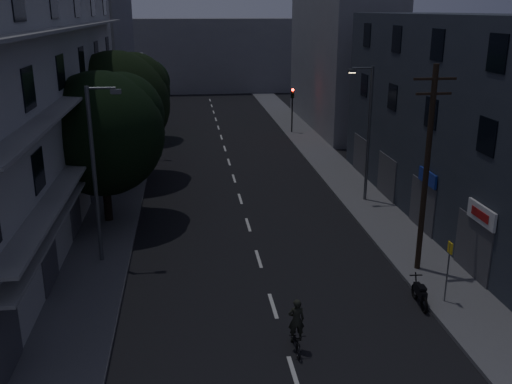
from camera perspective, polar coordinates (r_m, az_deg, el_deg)
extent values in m
plane|color=black|center=(40.16, -2.28, 1.56)|extent=(160.00, 160.00, 0.00)
cube|color=#565659|center=(40.25, -12.98, 1.26)|extent=(3.00, 90.00, 0.15)
cube|color=#565659|center=(41.40, 8.12, 2.01)|extent=(3.00, 90.00, 0.15)
cube|color=beige|center=(19.34, 3.82, -17.73)|extent=(0.15, 2.00, 0.01)
cube|color=beige|center=(23.09, 1.71, -11.30)|extent=(0.15, 2.00, 0.01)
cube|color=beige|center=(27.07, 0.26, -6.69)|extent=(0.15, 2.00, 0.01)
cube|color=beige|center=(31.19, -0.79, -3.29)|extent=(0.15, 2.00, 0.01)
cube|color=beige|center=(35.40, -1.59, -0.68)|extent=(0.15, 2.00, 0.01)
cube|color=beige|center=(39.68, -2.22, 1.37)|extent=(0.15, 2.00, 0.01)
cube|color=beige|center=(44.00, -2.72, 3.02)|extent=(0.15, 2.00, 0.01)
cube|color=beige|center=(48.35, -3.14, 4.37)|extent=(0.15, 2.00, 0.01)
cube|color=beige|center=(52.73, -3.49, 5.50)|extent=(0.15, 2.00, 0.01)
cube|color=beige|center=(57.13, -3.78, 6.45)|extent=(0.15, 2.00, 0.01)
cube|color=beige|center=(61.54, -4.04, 7.27)|extent=(0.15, 2.00, 0.01)
cube|color=beige|center=(65.96, -4.26, 7.98)|extent=(0.15, 2.00, 0.01)
cube|color=beige|center=(70.40, -4.45, 8.60)|extent=(0.15, 2.00, 0.01)
cube|color=beige|center=(74.84, -4.63, 9.14)|extent=(0.15, 2.00, 0.01)
cube|color=#B0B1AB|center=(32.92, -22.89, 9.05)|extent=(6.00, 36.00, 14.00)
cube|color=black|center=(19.73, -23.84, -11.78)|extent=(0.06, 1.60, 1.60)
cube|color=black|center=(24.94, -20.11, -5.06)|extent=(0.06, 1.60, 1.60)
cube|color=black|center=(30.45, -17.75, -0.71)|extent=(0.06, 1.60, 1.60)
cube|color=black|center=(36.12, -16.12, 2.29)|extent=(0.06, 1.60, 1.60)
cube|color=black|center=(41.87, -14.93, 4.48)|extent=(0.06, 1.60, 1.60)
cube|color=black|center=(47.69, -14.03, 6.13)|extent=(0.06, 1.60, 1.60)
cube|color=black|center=(23.94, -20.92, 2.02)|extent=(0.06, 1.60, 1.60)
cube|color=black|center=(29.64, -18.33, 5.17)|extent=(0.06, 1.60, 1.60)
cube|color=black|center=(35.43, -16.56, 7.28)|extent=(0.06, 1.60, 1.60)
cube|color=black|center=(41.29, -15.28, 8.80)|extent=(0.06, 1.60, 1.60)
cube|color=black|center=(47.18, -14.32, 9.94)|extent=(0.06, 1.60, 1.60)
cube|color=black|center=(23.34, -21.79, 9.59)|extent=(0.06, 1.60, 1.60)
cube|color=black|center=(29.15, -18.94, 11.30)|extent=(0.06, 1.60, 1.60)
cube|color=black|center=(35.03, -17.03, 12.43)|extent=(0.06, 1.60, 1.60)
cube|color=black|center=(40.94, -15.66, 13.22)|extent=(0.06, 1.60, 1.60)
cube|color=black|center=(46.87, -14.62, 13.81)|extent=(0.06, 1.60, 1.60)
cube|color=black|center=(29.02, -19.60, 17.57)|extent=(0.06, 1.60, 1.60)
cube|color=black|center=(34.91, -17.52, 17.65)|extent=(0.06, 1.60, 1.60)
cube|color=black|center=(40.84, -16.04, 17.69)|extent=(0.06, 1.60, 1.60)
cube|color=black|center=(46.79, -14.94, 17.71)|extent=(0.06, 1.60, 1.60)
cube|color=gray|center=(32.69, -16.34, 4.31)|extent=(1.00, 32.40, 0.12)
cube|color=gray|center=(32.13, -16.84, 9.86)|extent=(1.00, 32.40, 0.12)
cube|color=gray|center=(31.89, -17.37, 15.55)|extent=(1.00, 32.40, 0.12)
cube|color=gray|center=(32.91, -16.38, 2.78)|extent=(0.80, 32.40, 0.12)
cube|color=#424247|center=(20.01, -23.60, -13.28)|extent=(0.06, 2.40, 2.40)
cube|color=#424247|center=(25.17, -19.94, -6.32)|extent=(0.06, 2.40, 2.40)
cube|color=#424247|center=(30.64, -17.62, -1.77)|extent=(0.06, 2.40, 2.40)
cube|color=#424247|center=(36.27, -16.02, 1.38)|extent=(0.06, 2.40, 2.40)
cube|color=#424247|center=(42.01, -14.85, 3.68)|extent=(0.06, 2.40, 2.40)
cube|color=#424247|center=(47.81, -13.96, 5.43)|extent=(0.06, 2.40, 2.40)
cube|color=#292F38|center=(31.85, 21.61, 6.20)|extent=(6.00, 28.00, 11.00)
cube|color=black|center=(25.11, 22.09, 5.17)|extent=(0.06, 1.40, 1.50)
cube|color=black|center=(29.94, 17.10, 7.55)|extent=(0.06, 1.40, 1.50)
cube|color=black|center=(34.97, 13.49, 9.23)|extent=(0.06, 1.40, 1.50)
cube|color=black|center=(40.12, 10.78, 10.45)|extent=(0.06, 1.40, 1.50)
cube|color=black|center=(24.67, 22.99, 12.65)|extent=(0.06, 1.40, 1.50)
cube|color=black|center=(29.57, 17.70, 13.85)|extent=(0.06, 1.40, 1.50)
cube|color=black|center=(34.65, 13.89, 14.62)|extent=(0.06, 1.40, 1.50)
cube|color=black|center=(39.85, 11.06, 15.16)|extent=(0.06, 1.40, 1.50)
cube|color=#424247|center=(26.51, 20.85, -5.20)|extent=(0.06, 3.00, 2.60)
cube|color=#424247|center=(31.12, 16.27, -1.34)|extent=(0.06, 3.00, 2.60)
cube|color=#424247|center=(35.98, 12.92, 1.50)|extent=(0.06, 3.00, 2.60)
cube|color=#424247|center=(41.01, 10.37, 3.65)|extent=(0.06, 3.00, 2.60)
cube|color=silver|center=(25.48, 21.63, -2.11)|extent=(0.12, 2.20, 0.80)
cube|color=#B21414|center=(25.44, 21.47, -2.12)|extent=(0.02, 1.40, 0.36)
cube|color=navy|center=(30.16, 16.79, 1.39)|extent=(0.12, 2.00, 0.70)
cube|color=slate|center=(62.14, -15.73, 14.21)|extent=(6.00, 20.00, 16.00)
cube|color=slate|center=(57.65, 8.42, 12.93)|extent=(6.00, 20.00, 13.00)
cube|color=slate|center=(83.71, -5.02, 13.49)|extent=(24.00, 8.00, 10.00)
cylinder|color=black|center=(31.85, -14.78, 1.01)|extent=(0.44, 0.44, 4.39)
sphere|color=black|center=(31.21, -15.16, 5.64)|extent=(6.59, 6.59, 6.59)
sphere|color=black|center=(31.74, -13.31, 7.49)|extent=(4.61, 4.61, 4.61)
sphere|color=black|center=(30.61, -16.93, 6.20)|extent=(4.28, 4.28, 4.28)
cylinder|color=black|center=(39.80, -13.42, 4.60)|extent=(0.44, 0.44, 4.63)
sphere|color=black|center=(39.28, -13.71, 8.54)|extent=(6.97, 6.97, 6.97)
sphere|color=black|center=(39.91, -12.16, 10.06)|extent=(4.88, 4.88, 4.88)
sphere|color=black|center=(38.63, -15.17, 9.07)|extent=(4.53, 4.53, 4.53)
cylinder|color=black|center=(51.87, -11.65, 7.30)|extent=(0.44, 0.44, 3.86)
sphere|color=black|center=(51.51, -11.81, 9.82)|extent=(5.76, 5.76, 5.76)
sphere|color=black|center=(52.07, -10.84, 10.77)|extent=(4.03, 4.03, 4.03)
sphere|color=black|center=(50.95, -12.71, 10.17)|extent=(3.74, 3.74, 3.74)
cylinder|color=black|center=(54.00, 3.63, 7.68)|extent=(0.12, 0.12, 3.20)
cube|color=black|center=(53.67, 3.67, 9.83)|extent=(0.28, 0.22, 0.90)
sphere|color=#FF0C05|center=(53.48, 3.71, 10.16)|extent=(0.22, 0.22, 0.22)
sphere|color=#3F330C|center=(53.52, 3.70, 9.84)|extent=(0.22, 0.22, 0.22)
sphere|color=black|center=(53.57, 3.69, 9.52)|extent=(0.22, 0.22, 0.22)
cylinder|color=black|center=(55.27, -10.29, 7.66)|extent=(0.12, 0.12, 3.20)
cube|color=black|center=(54.96, -10.41, 9.77)|extent=(0.28, 0.22, 0.90)
sphere|color=black|center=(54.76, -10.43, 10.09)|extent=(0.22, 0.22, 0.22)
sphere|color=#3F330C|center=(54.80, -10.41, 9.78)|extent=(0.22, 0.22, 0.22)
sphere|color=#0CFF26|center=(54.85, -10.40, 9.47)|extent=(0.22, 0.22, 0.22)
cylinder|color=slate|center=(26.24, -15.84, 1.46)|extent=(0.18, 0.18, 8.00)
cylinder|color=slate|center=(25.37, -15.23, 9.99)|extent=(1.20, 0.10, 0.10)
cube|color=slate|center=(25.31, -13.84, 9.74)|extent=(0.45, 0.25, 0.18)
cube|color=#4C4C4C|center=(25.33, -13.83, 9.52)|extent=(0.35, 0.18, 0.04)
cylinder|color=#54565B|center=(34.43, 11.20, 5.61)|extent=(0.18, 0.18, 8.00)
cylinder|color=#54565B|center=(33.66, 10.61, 12.10)|extent=(1.20, 0.10, 0.10)
cube|color=#54565B|center=(33.50, 9.59, 11.87)|extent=(0.45, 0.25, 0.18)
cube|color=#FFD88C|center=(33.51, 9.58, 11.70)|extent=(0.35, 0.18, 0.04)
cylinder|color=#54545B|center=(45.59, -12.46, 8.47)|extent=(0.18, 0.18, 8.00)
cylinder|color=#54545B|center=(45.10, -12.02, 13.40)|extent=(1.20, 0.10, 0.10)
cube|color=#54545B|center=(45.07, -11.23, 13.26)|extent=(0.45, 0.25, 0.18)
cube|color=#4C4C4C|center=(45.07, -11.22, 13.13)|extent=(0.35, 0.18, 0.04)
cylinder|color=black|center=(25.30, 16.66, 1.97)|extent=(0.24, 0.24, 9.00)
cube|color=black|center=(24.58, 17.47, 10.75)|extent=(1.80, 0.10, 0.10)
cube|color=black|center=(24.65, 17.34, 9.37)|extent=(1.50, 0.10, 0.10)
cylinder|color=#595B60|center=(23.76, 18.60, -7.64)|extent=(0.06, 0.06, 2.50)
cube|color=yellow|center=(23.34, 18.85, -5.31)|extent=(0.05, 0.35, 0.45)
torus|color=black|center=(23.47, 16.47, -10.81)|extent=(0.15, 0.67, 0.67)
torus|color=black|center=(24.41, 15.60, -9.56)|extent=(0.15, 0.67, 0.67)
cube|color=black|center=(23.80, 16.09, -9.53)|extent=(0.31, 1.05, 0.33)
cube|color=black|center=(23.57, 16.25, -9.15)|extent=(0.31, 0.44, 0.09)
cylinder|color=black|center=(24.18, 15.72, -8.71)|extent=(0.08, 0.41, 0.79)
cube|color=black|center=(24.14, 15.71, -8.01)|extent=(0.52, 0.07, 0.04)
imported|color=black|center=(20.27, 4.00, -14.53)|extent=(0.54, 1.55, 0.81)
imported|color=black|center=(19.87, 4.05, -12.64)|extent=(0.57, 0.37, 1.55)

